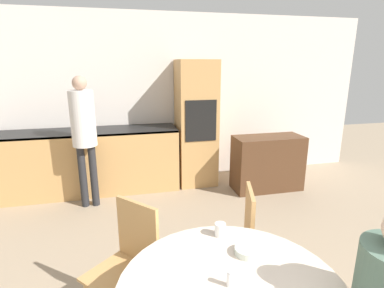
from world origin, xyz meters
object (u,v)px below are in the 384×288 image
(bowl_centre, at_px, (248,251))
(chair_far_right, at_px, (236,237))
(oven_unit, at_px, (196,124))
(cup, at_px, (220,230))
(chair_far_left, at_px, (129,259))
(sideboard, at_px, (267,163))
(person_standing, at_px, (84,127))

(bowl_centre, bearing_deg, chair_far_right, 74.17)
(oven_unit, xyz_separation_m, cup, (-0.53, -2.77, -0.14))
(chair_far_left, relative_size, cup, 10.77)
(chair_far_left, bearing_deg, cup, 26.28)
(chair_far_left, bearing_deg, sideboard, 92.07)
(cup, bearing_deg, bowl_centre, -67.17)
(chair_far_right, distance_m, person_standing, 2.40)
(oven_unit, height_order, bowl_centre, oven_unit)
(chair_far_left, bearing_deg, bowl_centre, 14.16)
(chair_far_left, xyz_separation_m, person_standing, (-0.47, 2.03, 0.55))
(sideboard, relative_size, cup, 11.93)
(person_standing, relative_size, bowl_centre, 11.21)
(person_standing, bearing_deg, bowl_centre, -65.30)
(chair_far_left, xyz_separation_m, cup, (0.59, -0.24, 0.29))
(person_standing, xyz_separation_m, cup, (1.05, -2.27, -0.26))
(sideboard, xyz_separation_m, chair_far_left, (-2.09, -2.01, 0.11))
(oven_unit, distance_m, person_standing, 1.66)
(oven_unit, xyz_separation_m, chair_far_left, (-1.12, -2.53, -0.43))
(chair_far_left, relative_size, bowl_centre, 6.05)
(sideboard, xyz_separation_m, cup, (-1.51, -2.25, 0.41))
(sideboard, xyz_separation_m, bowl_centre, (-1.41, -2.47, 0.38))
(chair_far_left, height_order, chair_far_right, same)
(oven_unit, height_order, cup, oven_unit)
(oven_unit, bearing_deg, chair_far_right, -96.59)
(chair_far_right, bearing_deg, sideboard, 164.41)
(chair_far_right, xyz_separation_m, person_standing, (-1.30, 1.95, 0.55))
(oven_unit, height_order, sideboard, oven_unit)
(oven_unit, height_order, person_standing, oven_unit)
(sideboard, bearing_deg, cup, -123.85)
(oven_unit, relative_size, bowl_centre, 12.50)
(oven_unit, bearing_deg, cup, -100.87)
(oven_unit, relative_size, chair_far_right, 2.07)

